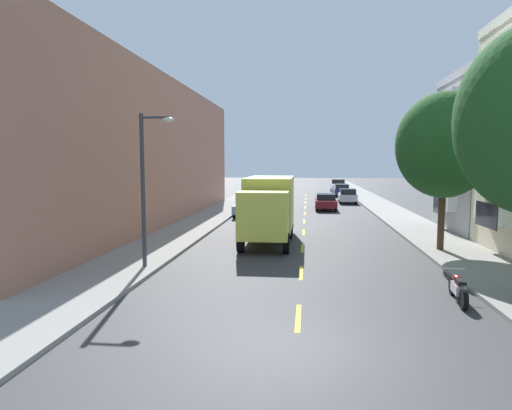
% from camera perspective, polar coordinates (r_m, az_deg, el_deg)
% --- Properties ---
extents(ground_plane, '(160.00, 160.00, 0.00)m').
position_cam_1_polar(ground_plane, '(40.15, 6.21, -0.58)').
color(ground_plane, '#38383A').
extents(sidewalk_left, '(3.20, 120.00, 0.14)m').
position_cam_1_polar(sidewalk_left, '(38.85, -4.34, -0.66)').
color(sidewalk_left, gray).
rests_on(sidewalk_left, ground_plane).
extents(sidewalk_right, '(3.20, 120.00, 0.14)m').
position_cam_1_polar(sidewalk_right, '(38.77, 16.74, -0.89)').
color(sidewalk_right, gray).
rests_on(sidewalk_right, ground_plane).
extents(lane_centerline_dashes, '(0.14, 47.20, 0.01)m').
position_cam_1_polar(lane_centerline_dashes, '(34.68, 6.15, -1.52)').
color(lane_centerline_dashes, yellow).
rests_on(lane_centerline_dashes, ground_plane).
extents(apartment_block_opposite, '(10.00, 36.00, 9.75)m').
position_cam_1_polar(apartment_block_opposite, '(33.01, -18.50, 6.34)').
color(apartment_block_opposite, '#B27560').
rests_on(apartment_block_opposite, ground_plane).
extents(street_tree_second, '(4.33, 4.33, 7.27)m').
position_cam_1_polar(street_tree_second, '(22.48, 22.70, 6.99)').
color(street_tree_second, '#47331E').
rests_on(street_tree_second, sidewalk_right).
extents(street_lamp, '(1.35, 0.28, 5.91)m').
position_cam_1_polar(street_lamp, '(17.83, -13.63, 3.41)').
color(street_lamp, '#38383D').
rests_on(street_lamp, sidewalk_left).
extents(delivery_box_truck, '(2.41, 7.27, 3.39)m').
position_cam_1_polar(delivery_box_truck, '(23.63, 1.63, -0.11)').
color(delivery_box_truck, '#D8D84C').
rests_on(delivery_box_truck, ground_plane).
extents(parked_hatchback_sky, '(1.75, 4.00, 1.50)m').
position_cam_1_polar(parked_hatchback_sky, '(34.98, -1.14, -0.19)').
color(parked_hatchback_sky, '#7A9EC6').
rests_on(parked_hatchback_sky, ground_plane).
extents(parked_wagon_teal, '(1.96, 4.75, 1.50)m').
position_cam_1_polar(parked_wagon_teal, '(54.91, 1.85, 1.91)').
color(parked_wagon_teal, '#195B60').
rests_on(parked_wagon_teal, ground_plane).
extents(parked_sedan_charcoal, '(1.87, 4.53, 1.43)m').
position_cam_1_polar(parked_sedan_charcoal, '(44.92, 0.80, 1.05)').
color(parked_sedan_charcoal, '#333338').
rests_on(parked_sedan_charcoal, ground_plane).
extents(parked_hatchback_silver, '(1.85, 4.04, 1.50)m').
position_cam_1_polar(parked_hatchback_silver, '(46.84, 11.50, 1.13)').
color(parked_hatchback_silver, '#B2B5BA').
rests_on(parked_hatchback_silver, ground_plane).
extents(parked_wagon_navy, '(1.91, 4.73, 1.50)m').
position_cam_1_polar(parked_wagon_navy, '(56.44, 10.69, 1.92)').
color(parked_wagon_navy, navy).
rests_on(parked_wagon_navy, ground_plane).
extents(parked_suv_forest, '(2.08, 4.85, 1.93)m').
position_cam_1_polar(parked_suv_forest, '(63.99, 2.54, 2.58)').
color(parked_suv_forest, '#194C28').
rests_on(parked_suv_forest, ground_plane).
extents(parked_pickup_white, '(2.05, 5.32, 1.73)m').
position_cam_1_polar(parked_pickup_white, '(64.02, 10.38, 2.36)').
color(parked_pickup_white, silver).
rests_on(parked_pickup_white, ground_plane).
extents(moving_burgundy_sedan, '(1.80, 4.50, 1.43)m').
position_cam_1_polar(moving_burgundy_sedan, '(40.09, 8.79, 0.46)').
color(moving_burgundy_sedan, maroon).
rests_on(moving_burgundy_sedan, ground_plane).
extents(parked_motorcycle, '(0.62, 2.05, 0.90)m').
position_cam_1_polar(parked_motorcycle, '(15.06, 24.20, -9.63)').
color(parked_motorcycle, black).
rests_on(parked_motorcycle, ground_plane).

